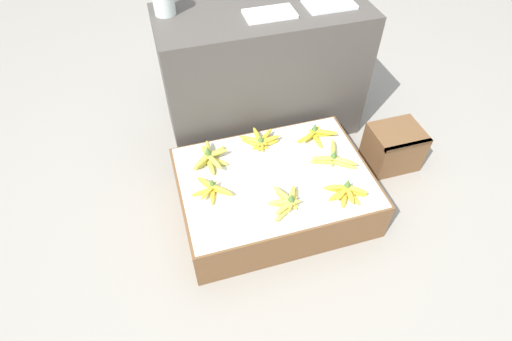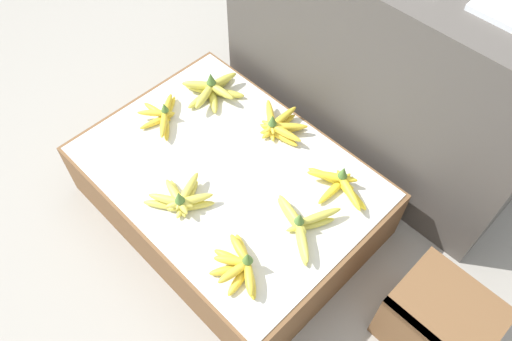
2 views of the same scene
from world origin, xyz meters
name	(u,v)px [view 1 (image 1 of 2)]	position (x,y,z in m)	size (l,w,h in m)	color
ground_plane	(273,206)	(0.00, 0.00, 0.00)	(10.00, 10.00, 0.00)	gray
display_platform	(274,192)	(0.00, 0.00, 0.13)	(1.02, 0.74, 0.26)	brown
back_vendor_table	(263,74)	(0.15, 0.70, 0.41)	(1.20, 0.53, 0.82)	#4C4742
wooden_crate	(394,147)	(0.81, 0.13, 0.13)	(0.30, 0.25, 0.26)	brown
banana_bunch_front_midleft	(287,202)	(-0.01, -0.20, 0.29)	(0.19, 0.21, 0.10)	#DBCC4C
banana_bunch_front_midright	(346,192)	(0.30, -0.23, 0.29)	(0.21, 0.17, 0.10)	gold
banana_bunch_middle_left	(212,189)	(-0.34, -0.01, 0.28)	(0.21, 0.20, 0.09)	gold
banana_bunch_middle_midright	(334,158)	(0.34, 0.01, 0.29)	(0.24, 0.23, 0.10)	gold
banana_bunch_back_left	(210,157)	(-0.30, 0.20, 0.29)	(0.22, 0.24, 0.11)	gold
banana_bunch_back_midleft	(261,141)	(0.00, 0.25, 0.29)	(0.23, 0.18, 0.10)	gold
banana_bunch_back_midright	(316,135)	(0.32, 0.21, 0.29)	(0.25, 0.17, 0.10)	yellow
foam_tray_white	(270,14)	(0.16, 0.63, 0.83)	(0.27, 0.15, 0.02)	white
foam_tray_dark	(329,4)	(0.51, 0.65, 0.83)	(0.27, 0.18, 0.02)	white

